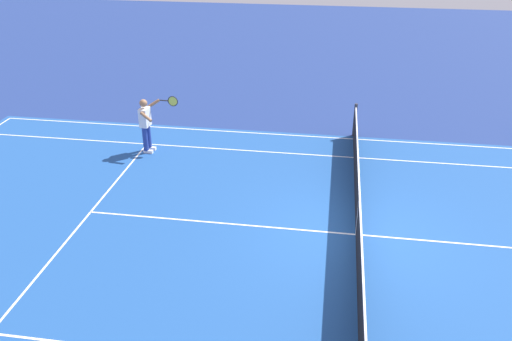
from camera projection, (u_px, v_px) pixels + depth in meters
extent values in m
plane|color=navy|center=(356.00, 235.00, 11.97)|extent=(60.00, 60.00, 0.00)
cube|color=#1E4C93|center=(356.00, 235.00, 11.97)|extent=(24.20, 11.40, 0.00)
cube|color=white|center=(354.00, 139.00, 16.81)|extent=(23.80, 0.05, 0.01)
cube|color=white|center=(354.00, 157.00, 15.58)|extent=(23.80, 0.05, 0.01)
cube|color=white|center=(91.00, 212.00, 12.84)|extent=(0.05, 8.22, 0.01)
cube|color=white|center=(356.00, 234.00, 11.97)|extent=(12.80, 0.05, 0.01)
cylinder|color=#2D2D33|center=(355.00, 120.00, 16.83)|extent=(0.10, 0.10, 1.08)
cube|color=black|center=(358.00, 218.00, 11.77)|extent=(0.02, 11.60, 0.88)
cube|color=white|center=(360.00, 199.00, 11.54)|extent=(0.04, 11.60, 0.06)
cube|color=white|center=(358.00, 218.00, 11.77)|extent=(0.04, 0.06, 0.88)
cylinder|color=navy|center=(145.00, 139.00, 15.69)|extent=(0.15, 0.15, 0.74)
cube|color=white|center=(148.00, 151.00, 15.86)|extent=(0.29, 0.13, 0.09)
cylinder|color=navy|center=(149.00, 136.00, 15.90)|extent=(0.15, 0.15, 0.74)
cube|color=white|center=(152.00, 148.00, 16.07)|extent=(0.29, 0.13, 0.09)
cube|color=white|center=(145.00, 117.00, 15.50)|extent=(0.27, 0.40, 0.56)
sphere|color=#9E704C|center=(143.00, 103.00, 15.30)|extent=(0.23, 0.23, 0.23)
cylinder|color=#9E704C|center=(146.00, 117.00, 15.16)|extent=(0.41, 0.24, 0.26)
cylinder|color=#9E704C|center=(153.00, 104.00, 15.56)|extent=(0.43, 0.19, 0.30)
cylinder|color=#232326|center=(164.00, 100.00, 15.50)|extent=(0.28, 0.06, 0.04)
torus|color=#232326|center=(173.00, 101.00, 15.44)|extent=(0.31, 0.05, 0.31)
cylinder|color=#C6D84C|center=(173.00, 101.00, 15.44)|extent=(0.27, 0.03, 0.27)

